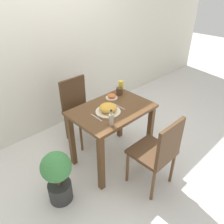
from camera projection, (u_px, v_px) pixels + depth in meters
ground_plane at (112, 158)px, 2.93m from camera, size 16.00×16.00×0.00m
wall_back at (51, 43)px, 3.00m from camera, size 8.00×0.05×2.60m
dining_table at (112, 119)px, 2.60m from camera, size 0.94×0.64×0.77m
chair_near at (158, 151)px, 2.28m from camera, size 0.42×0.42×0.91m
chair_far at (79, 107)px, 3.06m from camera, size 0.42×0.42×0.91m
food_plate at (108, 109)px, 2.44m from camera, size 0.28×0.28×0.10m
side_plate at (112, 96)px, 2.73m from camera, size 0.15×0.15×0.06m
drink_cup at (119, 91)px, 2.81m from camera, size 0.08×0.08×0.09m
juice_glass at (121, 86)px, 2.91m from camera, size 0.07×0.07×0.13m
sauce_bottle at (111, 119)px, 2.20m from camera, size 0.05×0.05×0.19m
fork_utensil at (96, 118)px, 2.36m from camera, size 0.01×0.19×0.00m
spoon_utensil at (119, 106)px, 2.56m from camera, size 0.01×0.19×0.00m
potted_plant_left at (58, 175)px, 2.21m from camera, size 0.31×0.31×0.63m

